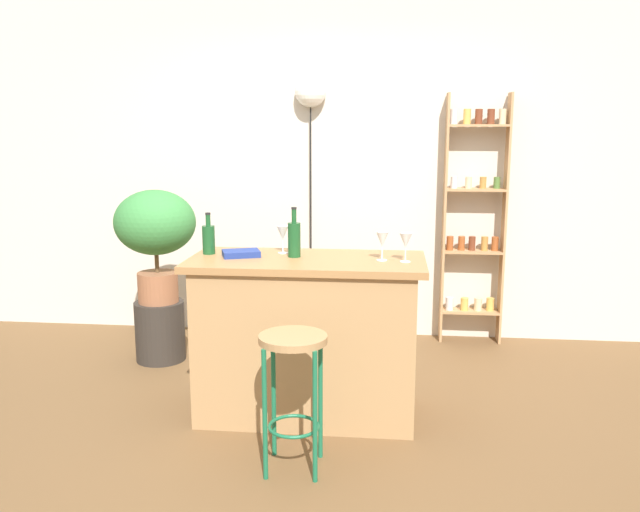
{
  "coord_description": "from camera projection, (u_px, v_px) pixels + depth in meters",
  "views": [
    {
      "loc": [
        0.47,
        -3.34,
        1.67
      ],
      "look_at": [
        0.05,
        0.55,
        0.91
      ],
      "focal_mm": 36.77,
      "sensor_mm": 36.0,
      "label": 1
    }
  ],
  "objects": [
    {
      "name": "cookbook",
      "position": [
        241.0,
        253.0,
        3.8
      ],
      "size": [
        0.25,
        0.21,
        0.03
      ],
      "primitive_type": "cube",
      "rotation": [
        0.0,
        0.0,
        0.35
      ],
      "color": "navy",
      "rests_on": "kitchen_counter"
    },
    {
      "name": "plant_stool",
      "position": [
        160.0,
        331.0,
        4.79
      ],
      "size": [
        0.36,
        0.36,
        0.44
      ],
      "primitive_type": "cylinder",
      "color": "#2D2823",
      "rests_on": "ground"
    },
    {
      "name": "wine_glass_center",
      "position": [
        382.0,
        240.0,
        3.66
      ],
      "size": [
        0.07,
        0.07,
        0.16
      ],
      "color": "silver",
      "rests_on": "kitchen_counter"
    },
    {
      "name": "back_wall",
      "position": [
        332.0,
        163.0,
        5.27
      ],
      "size": [
        6.4,
        0.1,
        2.8
      ],
      "primitive_type": "cube",
      "color": "beige",
      "rests_on": "ground"
    },
    {
      "name": "pendant_globe_light",
      "position": [
        311.0,
        94.0,
        5.07
      ],
      "size": [
        0.25,
        0.25,
        2.08
      ],
      "color": "black",
      "rests_on": "ground"
    },
    {
      "name": "kitchen_counter",
      "position": [
        307.0,
        337.0,
        3.83
      ],
      "size": [
        1.35,
        0.63,
        0.94
      ],
      "color": "#A87F51",
      "rests_on": "ground"
    },
    {
      "name": "spice_shelf",
      "position": [
        474.0,
        218.0,
        5.08
      ],
      "size": [
        0.48,
        0.16,
        1.94
      ],
      "color": "tan",
      "rests_on": "ground"
    },
    {
      "name": "wine_glass_right",
      "position": [
        283.0,
        234.0,
        3.88
      ],
      "size": [
        0.07,
        0.07,
        0.16
      ],
      "color": "silver",
      "rests_on": "kitchen_counter"
    },
    {
      "name": "bar_stool",
      "position": [
        293.0,
        370.0,
        3.19
      ],
      "size": [
        0.34,
        0.34,
        0.69
      ],
      "color": "#196642",
      "rests_on": "ground"
    },
    {
      "name": "ground",
      "position": [
        301.0,
        436.0,
        3.63
      ],
      "size": [
        12.0,
        12.0,
        0.0
      ],
      "primitive_type": "plane",
      "color": "brown"
    },
    {
      "name": "bottle_spirits_clear",
      "position": [
        209.0,
        238.0,
        3.86
      ],
      "size": [
        0.07,
        0.07,
        0.25
      ],
      "color": "#194C23",
      "rests_on": "kitchen_counter"
    },
    {
      "name": "wine_glass_left",
      "position": [
        406.0,
        241.0,
        3.62
      ],
      "size": [
        0.07,
        0.07,
        0.16
      ],
      "color": "silver",
      "rests_on": "kitchen_counter"
    },
    {
      "name": "potted_plant",
      "position": [
        155.0,
        230.0,
        4.65
      ],
      "size": [
        0.58,
        0.52,
        0.81
      ],
      "color": "#935B3D",
      "rests_on": "plant_stool"
    },
    {
      "name": "bottle_sauce_amber",
      "position": [
        294.0,
        238.0,
        3.77
      ],
      "size": [
        0.07,
        0.07,
        0.29
      ],
      "color": "#194C23",
      "rests_on": "kitchen_counter"
    }
  ]
}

